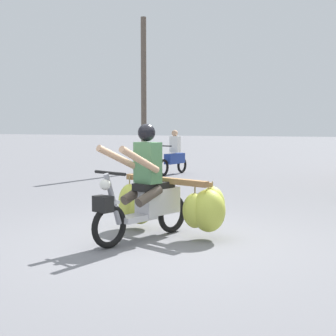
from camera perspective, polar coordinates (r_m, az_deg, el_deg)
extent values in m
plane|color=slate|center=(6.46, -1.42, -8.91)|extent=(120.00, 120.00, 0.00)
torus|color=black|center=(6.22, -6.94, -6.85)|extent=(0.28, 0.55, 0.56)
torus|color=black|center=(7.05, 0.48, -5.39)|extent=(0.28, 0.55, 0.56)
cube|color=silver|center=(6.54, -3.62, -5.86)|extent=(0.43, 0.61, 0.08)
cube|color=silver|center=(6.79, -1.21, -3.90)|extent=(0.50, 0.70, 0.36)
cube|color=black|center=(6.70, -1.68, -2.13)|extent=(0.47, 0.65, 0.10)
cylinder|color=gray|center=(6.20, -6.55, -3.69)|extent=(0.17, 0.29, 0.69)
cylinder|color=black|center=(6.13, -6.87, -0.59)|extent=(0.53, 0.25, 0.04)
sphere|color=silver|center=(6.09, -7.42, -1.95)|extent=(0.14, 0.14, 0.14)
cube|color=black|center=(6.10, -7.68, -4.22)|extent=(0.28, 0.24, 0.20)
cube|color=silver|center=(6.16, -6.97, -4.12)|extent=(0.20, 0.30, 0.04)
cube|color=olive|center=(6.86, -0.35, -1.45)|extent=(1.43, 0.65, 0.08)
cube|color=olive|center=(7.00, 0.64, -1.57)|extent=(1.28, 0.58, 0.06)
ellipsoid|color=#B3BD43|center=(6.55, 4.79, -5.04)|extent=(0.61, 0.58, 0.58)
cylinder|color=#998459|center=(6.50, 4.81, -2.27)|extent=(0.02, 0.02, 0.12)
ellipsoid|color=#B3BD43|center=(7.30, -3.32, -4.30)|extent=(0.64, 0.63, 0.60)
cylinder|color=#998459|center=(7.25, -3.34, -1.61)|extent=(0.02, 0.02, 0.15)
ellipsoid|color=#B6C046|center=(6.59, 3.18, -5.04)|extent=(0.48, 0.47, 0.48)
cylinder|color=#998459|center=(6.55, 3.20, -2.47)|extent=(0.02, 0.02, 0.18)
ellipsoid|color=#B8C248|center=(7.31, -4.54, -4.08)|extent=(0.49, 0.48, 0.56)
cylinder|color=#998459|center=(7.27, -4.56, -1.58)|extent=(0.02, 0.02, 0.14)
ellipsoid|color=#BCC64C|center=(6.72, 5.25, -4.34)|extent=(0.48, 0.46, 0.51)
cylinder|color=#998459|center=(6.68, 5.27, -2.01)|extent=(0.02, 0.02, 0.10)
cube|color=#4C7F51|center=(6.58, -2.41, 0.63)|extent=(0.40, 0.33, 0.56)
sphere|color=black|center=(6.55, -2.54, 4.19)|extent=(0.24, 0.24, 0.24)
cylinder|color=tan|center=(6.20, -3.33, 0.95)|extent=(0.31, 0.71, 0.39)
cylinder|color=tan|center=(6.49, -5.75, 1.11)|extent=(0.40, 0.68, 0.39)
cylinder|color=#4C4238|center=(6.45, -2.25, -3.31)|extent=(0.29, 0.46, 0.27)
cylinder|color=#4C4238|center=(6.65, -3.98, -3.07)|extent=(0.29, 0.46, 0.27)
torus|color=black|center=(14.75, -0.52, 0.05)|extent=(0.19, 0.53, 0.52)
torus|color=black|center=(15.68, 1.65, 0.35)|extent=(0.19, 0.53, 0.52)
cube|color=navy|center=(15.28, 0.80, 1.13)|extent=(0.42, 0.93, 0.32)
cylinder|color=black|center=(14.75, -0.42, 2.62)|extent=(0.50, 0.14, 0.04)
cube|color=silver|center=(15.27, 0.84, 2.82)|extent=(0.34, 0.26, 0.52)
sphere|color=tan|center=(15.25, 0.80, 4.13)|extent=(0.20, 0.20, 0.20)
cylinder|color=brown|center=(15.97, -2.88, 8.52)|extent=(0.18, 0.18, 5.03)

